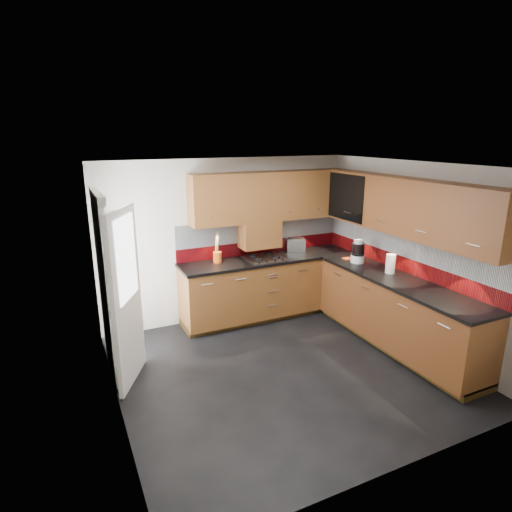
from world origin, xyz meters
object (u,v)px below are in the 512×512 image
gas_hob (264,258)px  food_processor (358,252)px  utensil_pot (217,256)px  toaster (296,245)px

gas_hob → food_processor: (1.13, -0.74, 0.13)m
gas_hob → food_processor: bearing=-33.0°
utensil_pot → food_processor: 2.02m
utensil_pot → toaster: 1.33m
gas_hob → utensil_pot: utensil_pot is taller
utensil_pot → toaster: utensil_pot is taller
toaster → food_processor: size_ratio=1.01×
utensil_pot → gas_hob: bearing=-10.3°
toaster → gas_hob: bearing=-164.6°
utensil_pot → toaster: bearing=2.1°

